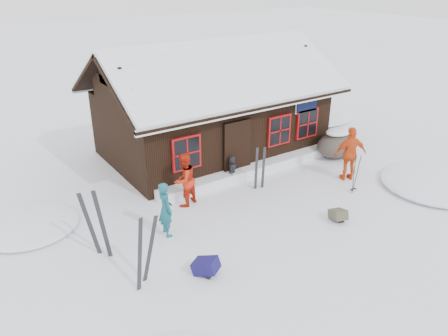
{
  "coord_description": "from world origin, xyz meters",
  "views": [
    {
      "loc": [
        -7.37,
        -8.95,
        6.67
      ],
      "look_at": [
        -0.7,
        0.89,
        1.3
      ],
      "focal_mm": 35.0,
      "sensor_mm": 36.0,
      "label": 1
    }
  ],
  "objects_px": {
    "ski_pair_left": "(145,252)",
    "ski_poles": "(355,174)",
    "skier_teal": "(166,209)",
    "backpack_olive": "(338,216)",
    "skier_orange_left": "(184,180)",
    "boulder": "(337,144)",
    "skier_orange_right": "(350,154)",
    "skier_crouched": "(232,169)",
    "backpack_blue": "(206,268)"
  },
  "relations": [
    {
      "from": "skier_teal",
      "to": "boulder",
      "type": "bearing_deg",
      "value": -77.89
    },
    {
      "from": "skier_orange_right",
      "to": "boulder",
      "type": "height_order",
      "value": "skier_orange_right"
    },
    {
      "from": "skier_teal",
      "to": "skier_orange_right",
      "type": "height_order",
      "value": "skier_orange_right"
    },
    {
      "from": "skier_teal",
      "to": "boulder",
      "type": "relative_size",
      "value": 0.9
    },
    {
      "from": "skier_crouched",
      "to": "ski_pair_left",
      "type": "xyz_separation_m",
      "value": [
        -4.75,
        -3.3,
        0.37
      ]
    },
    {
      "from": "skier_orange_right",
      "to": "backpack_blue",
      "type": "distance_m",
      "value": 7.16
    },
    {
      "from": "skier_orange_right",
      "to": "backpack_olive",
      "type": "height_order",
      "value": "skier_orange_right"
    },
    {
      "from": "ski_poles",
      "to": "boulder",
      "type": "bearing_deg",
      "value": 53.42
    },
    {
      "from": "skier_orange_left",
      "to": "backpack_blue",
      "type": "xyz_separation_m",
      "value": [
        -1.28,
        -3.28,
        -0.7
      ]
    },
    {
      "from": "skier_orange_right",
      "to": "ski_pair_left",
      "type": "height_order",
      "value": "skier_orange_right"
    },
    {
      "from": "skier_orange_left",
      "to": "boulder",
      "type": "height_order",
      "value": "skier_orange_left"
    },
    {
      "from": "ski_pair_left",
      "to": "backpack_blue",
      "type": "height_order",
      "value": "ski_pair_left"
    },
    {
      "from": "ski_pair_left",
      "to": "ski_poles",
      "type": "height_order",
      "value": "ski_pair_left"
    },
    {
      "from": "ski_pair_left",
      "to": "ski_poles",
      "type": "distance_m",
      "value": 7.65
    },
    {
      "from": "skier_teal",
      "to": "ski_pair_left",
      "type": "relative_size",
      "value": 0.91
    },
    {
      "from": "skier_crouched",
      "to": "skier_teal",
      "type": "bearing_deg",
      "value": 165.9
    },
    {
      "from": "skier_crouched",
      "to": "ski_poles",
      "type": "relative_size",
      "value": 0.7
    },
    {
      "from": "skier_teal",
      "to": "backpack_olive",
      "type": "xyz_separation_m",
      "value": [
        4.47,
        -2.16,
        -0.65
      ]
    },
    {
      "from": "ski_pair_left",
      "to": "backpack_olive",
      "type": "relative_size",
      "value": 3.44
    },
    {
      "from": "ski_poles",
      "to": "ski_pair_left",
      "type": "bearing_deg",
      "value": -176.98
    },
    {
      "from": "skier_orange_right",
      "to": "boulder",
      "type": "bearing_deg",
      "value": -101.53
    },
    {
      "from": "skier_teal",
      "to": "skier_orange_left",
      "type": "xyz_separation_m",
      "value": [
        1.25,
        1.19,
        0.07
      ]
    },
    {
      "from": "backpack_blue",
      "to": "ski_pair_left",
      "type": "bearing_deg",
      "value": 125.03
    },
    {
      "from": "skier_orange_right",
      "to": "ski_pair_left",
      "type": "bearing_deg",
      "value": 33.04
    },
    {
      "from": "skier_crouched",
      "to": "ski_pair_left",
      "type": "height_order",
      "value": "ski_pair_left"
    },
    {
      "from": "skier_teal",
      "to": "skier_orange_right",
      "type": "xyz_separation_m",
      "value": [
        6.88,
        -0.41,
        0.16
      ]
    },
    {
      "from": "boulder",
      "to": "backpack_olive",
      "type": "relative_size",
      "value": 3.45
    },
    {
      "from": "skier_orange_left",
      "to": "skier_crouched",
      "type": "distance_m",
      "value": 2.28
    },
    {
      "from": "skier_teal",
      "to": "skier_orange_left",
      "type": "relative_size",
      "value": 0.92
    },
    {
      "from": "skier_teal",
      "to": "ski_poles",
      "type": "distance_m",
      "value": 6.42
    },
    {
      "from": "skier_teal",
      "to": "ski_pair_left",
      "type": "bearing_deg",
      "value": 143.21
    },
    {
      "from": "skier_orange_right",
      "to": "backpack_olive",
      "type": "distance_m",
      "value": 3.09
    },
    {
      "from": "skier_teal",
      "to": "backpack_olive",
      "type": "distance_m",
      "value": 5.01
    },
    {
      "from": "boulder",
      "to": "backpack_blue",
      "type": "bearing_deg",
      "value": -157.71
    },
    {
      "from": "skier_teal",
      "to": "skier_orange_left",
      "type": "distance_m",
      "value": 1.73
    },
    {
      "from": "skier_orange_left",
      "to": "ski_pair_left",
      "type": "distance_m",
      "value": 3.77
    },
    {
      "from": "skier_orange_right",
      "to": "boulder",
      "type": "distance_m",
      "value": 2.09
    },
    {
      "from": "skier_teal",
      "to": "skier_orange_right",
      "type": "bearing_deg",
      "value": -89.96
    },
    {
      "from": "backpack_blue",
      "to": "skier_orange_left",
      "type": "bearing_deg",
      "value": 36.01
    },
    {
      "from": "ski_poles",
      "to": "backpack_olive",
      "type": "height_order",
      "value": "ski_poles"
    },
    {
      "from": "skier_teal",
      "to": "skier_orange_left",
      "type": "height_order",
      "value": "skier_orange_left"
    },
    {
      "from": "ski_poles",
      "to": "backpack_blue",
      "type": "height_order",
      "value": "ski_poles"
    },
    {
      "from": "skier_orange_left",
      "to": "skier_crouched",
      "type": "relative_size",
      "value": 1.86
    },
    {
      "from": "skier_crouched",
      "to": "backpack_olive",
      "type": "height_order",
      "value": "skier_crouched"
    },
    {
      "from": "ski_poles",
      "to": "skier_teal",
      "type": "bearing_deg",
      "value": 169.59
    },
    {
      "from": "skier_orange_right",
      "to": "ski_poles",
      "type": "relative_size",
      "value": 1.44
    },
    {
      "from": "ski_poles",
      "to": "backpack_blue",
      "type": "relative_size",
      "value": 2.31
    },
    {
      "from": "skier_crouched",
      "to": "boulder",
      "type": "height_order",
      "value": "boulder"
    },
    {
      "from": "skier_orange_left",
      "to": "ski_pair_left",
      "type": "relative_size",
      "value": 0.98
    },
    {
      "from": "backpack_blue",
      "to": "backpack_olive",
      "type": "bearing_deg",
      "value": -33.49
    }
  ]
}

